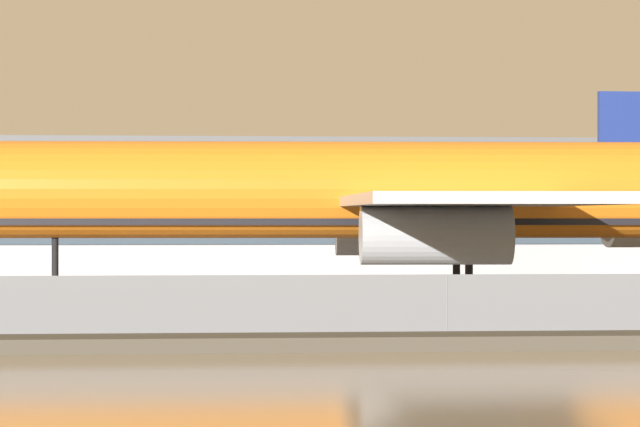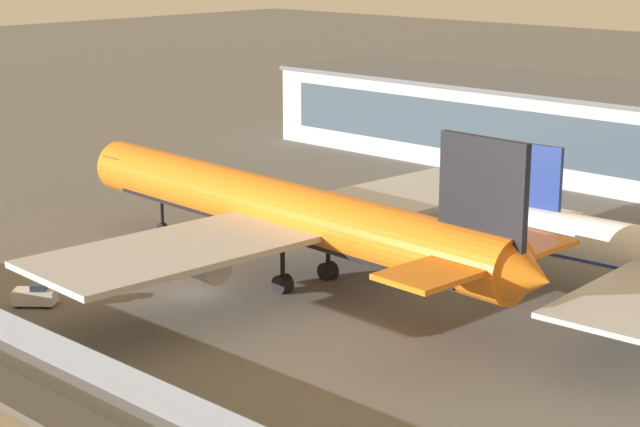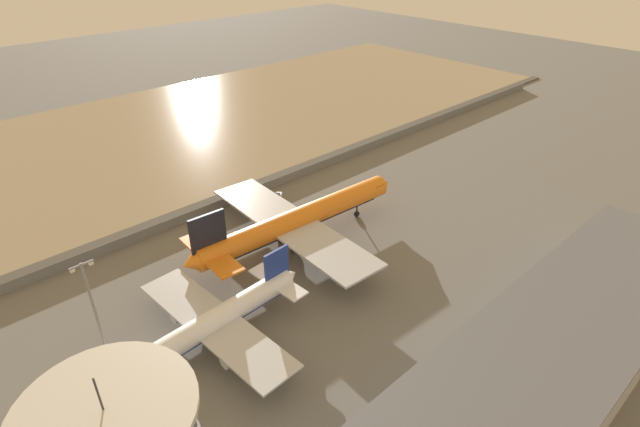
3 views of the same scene
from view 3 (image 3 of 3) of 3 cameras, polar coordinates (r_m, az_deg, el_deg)
The scene contains 10 objects.
ground_plane at distance 113.99m, azimuth -4.23°, elevation -1.33°, with size 500.00×500.00×0.00m, color #66635E.
waterfront_lagoon at distance 170.10m, azimuth -19.60°, elevation 8.05°, with size 320.00×98.00×0.01m.
shoreline_seawall at distance 128.57m, azimuth -9.99°, elevation 2.32°, with size 320.00×3.00×0.50m.
perimeter_fence at distance 124.75m, azimuth -8.88°, elevation 2.00°, with size 280.00×0.10×2.39m.
cargo_jet_orange at distance 104.69m, azimuth -2.69°, elevation -0.81°, with size 53.58×46.31×14.71m.
passenger_jet_white at distance 83.01m, azimuth -12.70°, elevation -12.37°, with size 39.53×33.84×11.68m.
baggage_tug at distance 124.23m, azimuth -4.85°, elevation 1.94°, with size 3.46×3.31×1.80m.
ops_van at distance 86.53m, azimuth -23.66°, elevation -15.46°, with size 3.94×5.61×2.48m.
terminal_building at distance 79.75m, azimuth 23.69°, elevation -16.20°, with size 93.15×19.96×10.31m.
apron_light_mast_apron_west at distance 77.61m, azimuth -24.12°, elevation -10.86°, with size 3.20×0.40×21.48m.
Camera 3 is at (59.28, 76.76, 59.89)m, focal length 28.00 mm.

